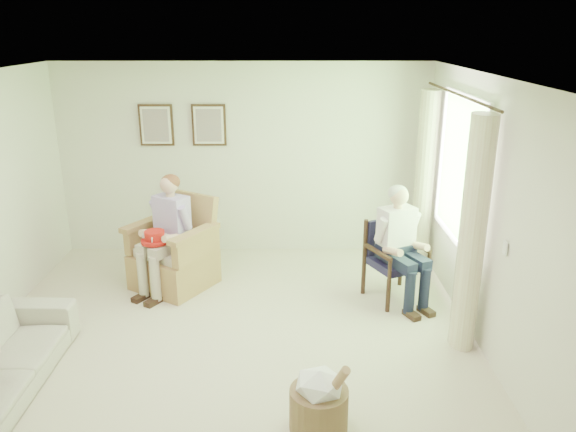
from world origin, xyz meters
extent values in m
plane|color=beige|center=(0.00, 0.00, 0.00)|extent=(5.50, 5.50, 0.00)
cube|color=silver|center=(0.00, 2.75, 1.30)|extent=(5.00, 0.04, 2.60)
cube|color=silver|center=(2.50, 0.00, 1.30)|extent=(0.04, 5.50, 2.60)
cube|color=white|center=(0.00, 0.00, 2.60)|extent=(5.00, 5.50, 0.02)
cube|color=#2D6B23|center=(2.47, 1.20, 1.55)|extent=(0.02, 1.40, 1.50)
cube|color=white|center=(2.46, 1.20, 2.33)|extent=(0.04, 1.52, 0.06)
cube|color=white|center=(2.46, 1.20, 0.77)|extent=(0.04, 1.52, 0.06)
cylinder|color=#382114|center=(2.37, 1.20, 2.35)|extent=(0.03, 2.50, 0.03)
cylinder|color=beige|center=(2.33, 0.22, 1.15)|extent=(0.34, 0.34, 2.30)
cylinder|color=beige|center=(2.33, 2.18, 1.15)|extent=(0.34, 0.34, 2.30)
cube|color=#382114|center=(-1.15, 2.72, 1.78)|extent=(0.45, 0.03, 0.55)
cube|color=silver|center=(-1.15, 2.70, 1.78)|extent=(0.39, 0.01, 0.49)
cube|color=tan|center=(-1.15, 2.69, 1.78)|extent=(0.33, 0.01, 0.43)
cube|color=#382114|center=(-0.45, 2.72, 1.78)|extent=(0.45, 0.03, 0.55)
cube|color=silver|center=(-0.45, 2.70, 1.78)|extent=(0.39, 0.01, 0.49)
cube|color=tan|center=(-0.45, 2.69, 1.78)|extent=(0.33, 0.01, 0.43)
cube|color=tan|center=(-0.79, 1.55, 0.21)|extent=(0.82, 0.80, 0.43)
cube|color=beige|center=(-0.79, 1.52, 0.48)|extent=(0.63, 0.61, 0.10)
cube|color=tan|center=(-0.79, 1.89, 0.78)|extent=(0.76, 0.23, 0.64)
cube|color=tan|center=(-1.17, 1.55, 0.59)|extent=(0.10, 0.74, 0.31)
cube|color=tan|center=(-0.41, 1.55, 0.59)|extent=(0.10, 0.74, 0.31)
cylinder|color=black|center=(1.57, 0.98, 0.20)|extent=(0.05, 0.05, 0.39)
cylinder|color=black|center=(2.11, 0.98, 0.20)|extent=(0.05, 0.05, 0.39)
cylinder|color=black|center=(1.57, 1.48, 0.20)|extent=(0.05, 0.05, 0.39)
cylinder|color=black|center=(2.11, 1.48, 0.20)|extent=(0.05, 0.05, 0.39)
cube|color=#1E1B3B|center=(1.84, 1.23, 0.44)|extent=(0.52, 0.50, 0.09)
cube|color=#1E1B3B|center=(1.84, 1.47, 0.68)|extent=(0.48, 0.06, 0.45)
cube|color=#BFB49A|center=(-0.79, 1.52, 0.64)|extent=(0.40, 0.26, 0.16)
cube|color=#BAA0E2|center=(-0.79, 1.54, 0.92)|extent=(0.39, 0.24, 0.46)
sphere|color=#DDAD8E|center=(-0.79, 1.53, 1.29)|extent=(0.21, 0.21, 0.21)
ellipsoid|color=brown|center=(-0.79, 1.56, 1.32)|extent=(0.22, 0.22, 0.18)
cube|color=#BFB49A|center=(-0.89, 1.30, 0.59)|extent=(0.14, 0.44, 0.13)
cube|color=#BFB49A|center=(-0.69, 1.30, 0.59)|extent=(0.14, 0.44, 0.13)
cylinder|color=#BFB49A|center=(-0.89, 1.10, 0.30)|extent=(0.12, 0.12, 0.54)
cylinder|color=#BFB49A|center=(-0.69, 1.10, 0.30)|extent=(0.12, 0.12, 0.54)
cube|color=#171C33|center=(1.84, 1.23, 0.59)|extent=(0.40, 0.26, 0.16)
cube|color=white|center=(1.84, 1.25, 0.87)|extent=(0.39, 0.24, 0.46)
sphere|color=#DDAD8E|center=(1.84, 1.24, 1.24)|extent=(0.21, 0.21, 0.21)
ellipsoid|color=#B7B2AD|center=(1.84, 1.26, 1.27)|extent=(0.22, 0.22, 0.18)
cube|color=#171C33|center=(1.74, 1.01, 0.54)|extent=(0.14, 0.44, 0.13)
cube|color=#171C33|center=(1.94, 1.01, 0.54)|extent=(0.14, 0.44, 0.13)
cylinder|color=#171C33|center=(1.74, 0.81, 0.28)|extent=(0.12, 0.12, 0.49)
cylinder|color=#171C33|center=(1.94, 0.81, 0.28)|extent=(0.12, 0.12, 0.49)
cylinder|color=#B31911|center=(-0.93, 1.28, 0.69)|extent=(0.32, 0.32, 0.04)
cylinder|color=#B31911|center=(-0.93, 1.28, 0.75)|extent=(0.23, 0.23, 0.12)
cube|color=white|center=(-0.81, 1.28, 0.75)|extent=(0.04, 0.01, 0.05)
cube|color=white|center=(-0.93, 1.40, 0.75)|extent=(0.01, 0.04, 0.05)
cube|color=white|center=(-1.05, 1.28, 0.75)|extent=(0.04, 0.01, 0.05)
cube|color=white|center=(-0.93, 1.16, 0.75)|extent=(0.01, 0.04, 0.05)
cylinder|color=tan|center=(0.84, -1.04, 0.18)|extent=(0.56, 0.56, 0.36)
ellipsoid|color=white|center=(0.84, -1.04, 0.41)|extent=(0.41, 0.41, 0.25)
cylinder|color=#A57F56|center=(0.94, -1.09, 0.41)|extent=(0.18, 0.33, 0.54)
camera|label=1|loc=(0.59, -4.71, 3.02)|focal=35.00mm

